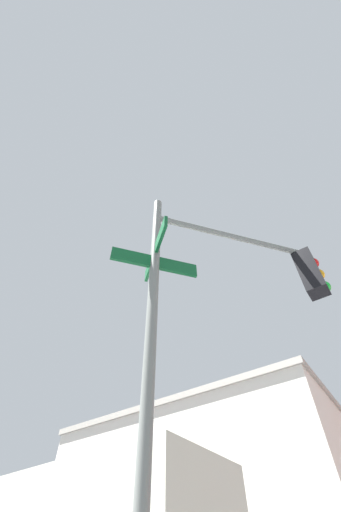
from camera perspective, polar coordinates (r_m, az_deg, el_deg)
The scene contains 1 object.
traffic_signal_near at distance 4.04m, azimuth 12.51°, elevation -7.33°, with size 2.09×2.54×5.63m.
Camera 1 is at (-4.84, -8.73, 1.44)m, focal length 22.03 mm.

